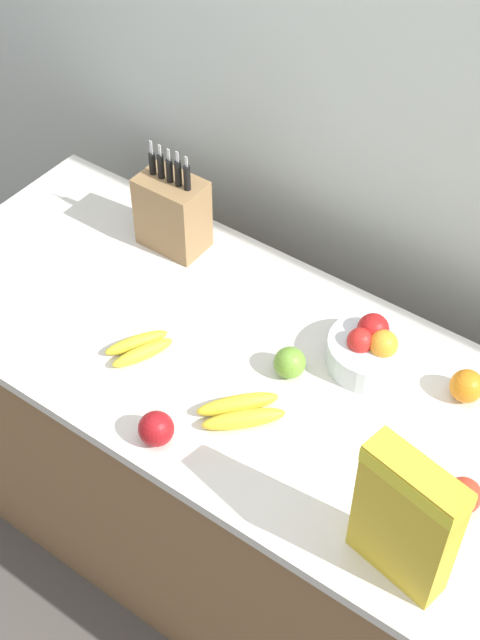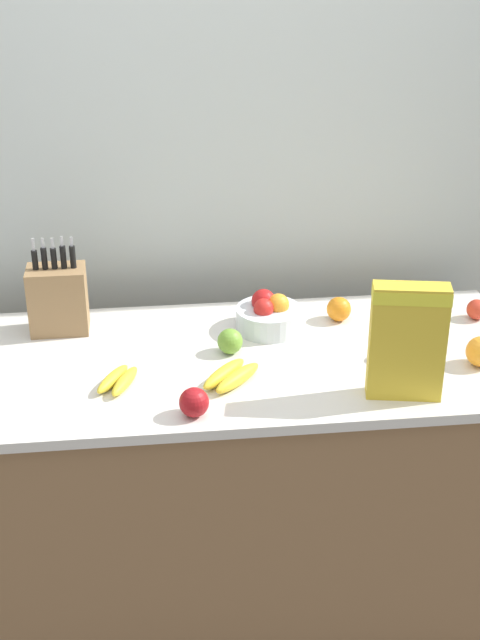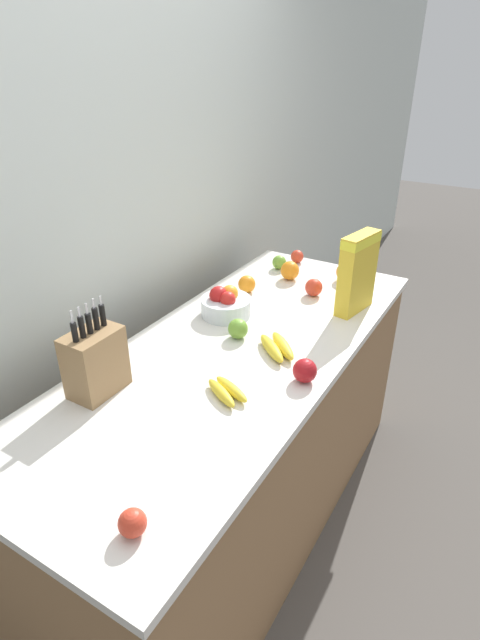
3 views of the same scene
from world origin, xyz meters
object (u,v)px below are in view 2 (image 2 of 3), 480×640
cereal_box (408,337)px  apple_leftmost (194,402)px  orange_front_left (418,318)px  banana_bunch_right (231,376)px  apple_by_knife_block (477,309)px  apple_front (230,341)px  orange_front_right (339,309)px  banana_bunch_left (119,380)px  apple_middle (436,305)px  fruit_bowl (269,315)px  apple_near_bananas (399,347)px  knife_block (58,299)px

cereal_box → apple_leftmost: 0.59m
orange_front_left → cereal_box: bearing=-112.4°
banana_bunch_right → apple_by_knife_block: (0.82, 0.31, 0.01)m
apple_front → orange_front_left: (0.60, 0.07, 0.01)m
orange_front_left → orange_front_right: size_ratio=1.13×
apple_front → orange_front_right: (0.37, 0.18, 0.00)m
banana_bunch_left → apple_leftmost: size_ratio=2.20×
banana_bunch_left → orange_front_right: (0.69, 0.33, 0.02)m
banana_bunch_left → apple_middle: size_ratio=2.55×
apple_middle → orange_front_left: bearing=-131.5°
fruit_bowl → apple_near_bananas: fruit_bowl is taller
fruit_bowl → apple_front: 0.20m
orange_front_left → apple_front: bearing=-172.9°
knife_block → apple_middle: (1.20, -0.03, -0.07)m
banana_bunch_left → apple_near_bananas: apple_near_bananas is taller
knife_block → apple_near_bananas: bearing=-16.7°
fruit_bowl → banana_bunch_left: (-0.46, -0.30, -0.03)m
apple_leftmost → banana_bunch_right: bearing=54.4°
fruit_bowl → orange_front_right: (0.23, 0.04, -0.01)m
apple_near_bananas → cereal_box: bearing=-102.5°
cereal_box → banana_bunch_right: bearing=176.1°
banana_bunch_left → banana_bunch_right: banana_bunch_right is taller
apple_near_bananas → apple_leftmost: bearing=-159.0°
apple_front → apple_leftmost: (-0.13, -0.33, 0.00)m
apple_front → knife_block: bearing=158.0°
fruit_bowl → orange_front_left: bearing=-8.2°
banana_bunch_left → apple_middle: 1.07m
fruit_bowl → apple_front: (-0.14, -0.14, -0.01)m
knife_block → orange_front_left: size_ratio=3.54×
banana_bunch_left → fruit_bowl: bearing=32.5°
fruit_bowl → apple_front: bearing=-134.0°
fruit_bowl → apple_leftmost: bearing=-119.3°
knife_block → orange_front_right: 0.88m
cereal_box → apple_front: (-0.44, 0.29, -0.14)m
cereal_box → fruit_bowl: bearing=136.2°
banana_bunch_right → apple_middle: (0.70, 0.35, 0.01)m
apple_leftmost → banana_bunch_left: bearing=138.5°
apple_middle → apple_by_knife_block: apple_middle is taller
knife_block → apple_by_knife_block: size_ratio=4.77×
apple_middle → apple_front: bearing=-165.7°
fruit_bowl → banana_bunch_right: size_ratio=1.05×
cereal_box → orange_front_left: bearing=78.4°
cereal_box → apple_near_bananas: 0.25m
apple_leftmost → orange_front_right: apple_leftmost is taller
banana_bunch_left → apple_by_knife_block: bearing=14.4°
knife_block → apple_leftmost: bearing=-54.6°
orange_front_left → knife_block: bearing=173.2°
cereal_box → apple_leftmost: size_ratio=4.11×
banana_bunch_right → apple_front: (0.02, 0.17, 0.02)m
apple_middle → orange_front_right: orange_front_right is taller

